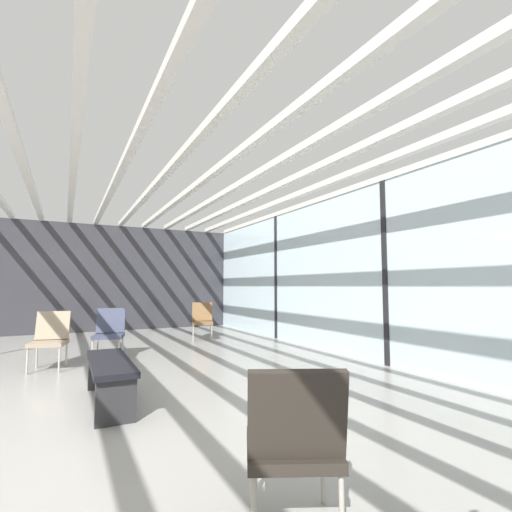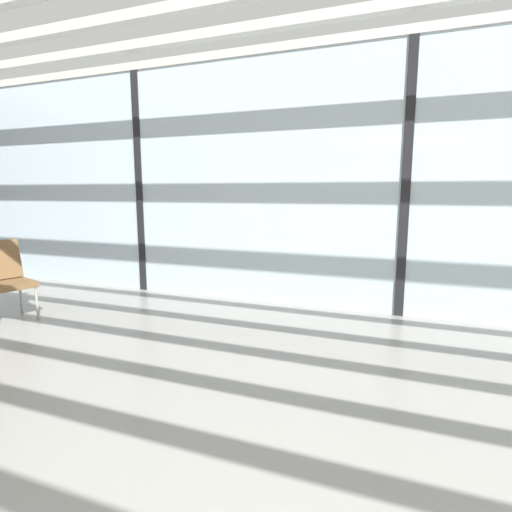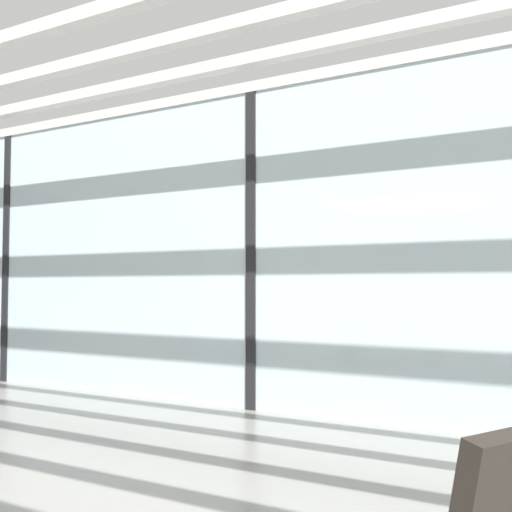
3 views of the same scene
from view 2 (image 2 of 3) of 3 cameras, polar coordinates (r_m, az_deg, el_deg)
name	(u,v)px [view 2 (image 2 of 3)]	position (r m, az deg, el deg)	size (l,w,h in m)	color
glass_curtain_wall	(406,182)	(4.77, 20.58, 9.77)	(14.00, 0.08, 3.01)	silver
window_mullion_0	(141,184)	(5.94, -16.04, 9.76)	(0.10, 0.12, 3.01)	black
window_mullion_1	(406,182)	(4.77, 20.58, 9.77)	(0.10, 0.12, 3.01)	black
parked_airplane	(484,165)	(10.80, 29.72, 11.19)	(13.32, 4.03, 4.03)	silver
lounge_chair_2	(2,275)	(5.23, -32.39, -2.36)	(0.65, 0.62, 0.87)	brown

